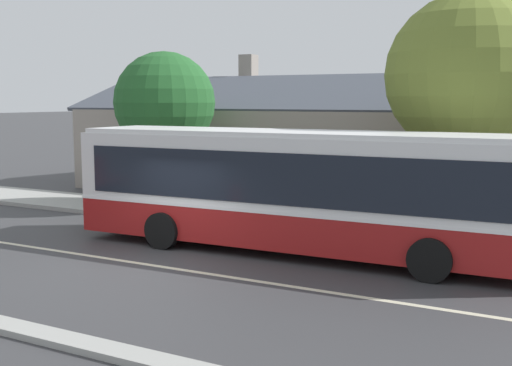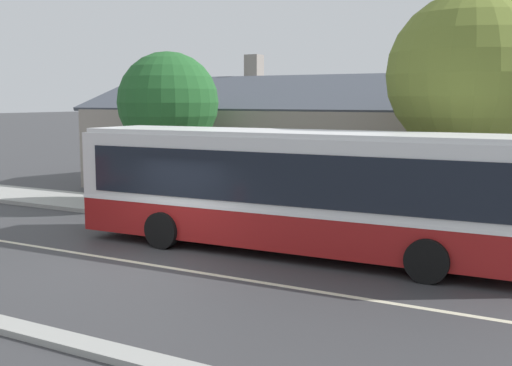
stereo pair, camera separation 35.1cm
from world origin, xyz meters
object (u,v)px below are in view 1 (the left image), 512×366
bench_by_building (189,203)px  bench_down_street (316,213)px  street_tree_primary (463,79)px  transit_bus (296,188)px  street_tree_secondary (166,106)px

bench_by_building → bench_down_street: size_ratio=0.86×
bench_by_building → street_tree_primary: street_tree_primary is taller
street_tree_primary → transit_bus: bearing=-129.2°
transit_bus → bench_by_building: 5.79m
transit_bus → street_tree_secondary: street_tree_secondary is taller
bench_down_street → street_tree_primary: street_tree_primary is taller
street_tree_primary → bench_by_building: bearing=-169.1°
bench_by_building → street_tree_secondary: size_ratio=0.27×
bench_by_building → street_tree_secondary: 4.22m
transit_bus → bench_down_street: 3.07m
street_tree_secondary → bench_by_building: bearing=-38.6°
bench_by_building → street_tree_secondary: bearing=141.4°
bench_by_building → street_tree_primary: (8.46, 1.63, 4.03)m
bench_down_street → street_tree_secondary: size_ratio=0.32×
street_tree_secondary → transit_bus: bearing=-30.2°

